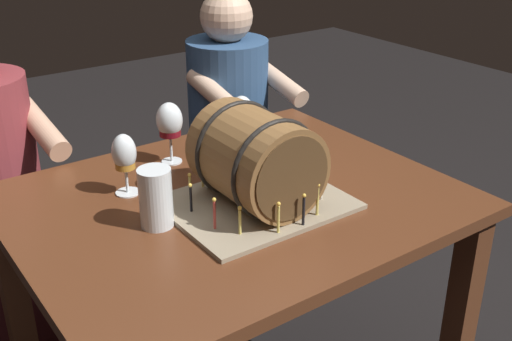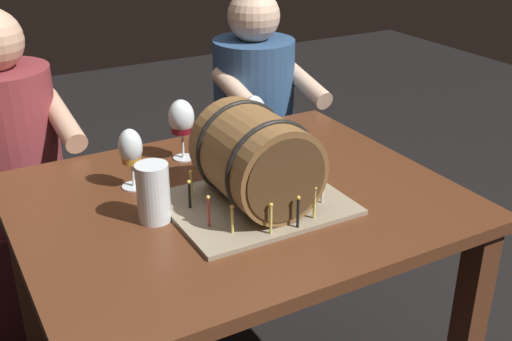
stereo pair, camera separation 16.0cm
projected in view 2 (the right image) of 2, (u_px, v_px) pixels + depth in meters
The scene contains 8 objects.
dining_table at pixel (236, 233), 1.74m from camera, with size 1.15×0.93×0.74m.
barrel_cake at pixel (256, 163), 1.59m from camera, with size 0.45×0.36×0.26m.
wine_glass_red at pixel (181, 119), 1.86m from camera, with size 0.08×0.08×0.19m.
wine_glass_amber at pixel (131, 150), 1.69m from camera, with size 0.07×0.07×0.17m.
wine_glass_white at pixel (254, 116), 1.89m from camera, with size 0.08×0.08×0.19m.
beer_pint at pixel (153, 195), 1.54m from camera, with size 0.08×0.08×0.15m.
person_seated_left at pixel (19, 195), 2.15m from camera, with size 0.38×0.47×1.16m.
person_seated_right at pixel (254, 147), 2.57m from camera, with size 0.36×0.45×1.15m.
Camera 2 is at (-0.69, -1.34, 1.52)m, focal length 44.16 mm.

